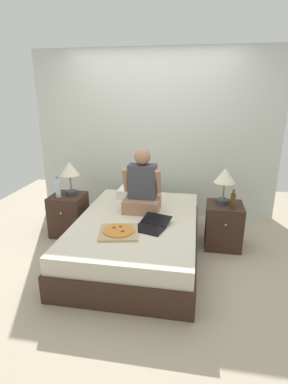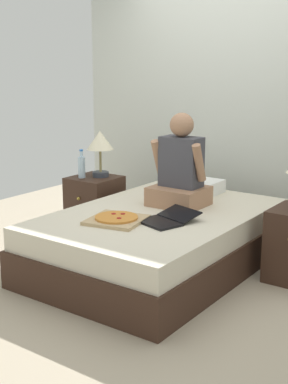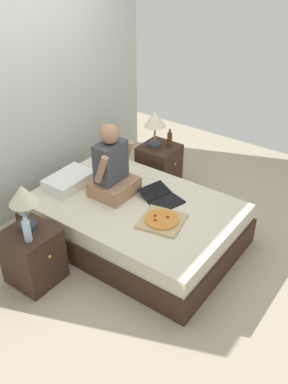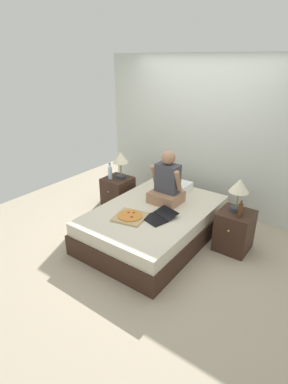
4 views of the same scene
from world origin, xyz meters
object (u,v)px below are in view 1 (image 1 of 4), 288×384
Objects in this scene: lamp_on_left_nightstand at (70,171)px; water_bottle at (58,189)px; bed at (137,237)px; nightstand_right at (223,225)px; laptop at (151,226)px; person_seated at (142,188)px; pizza_box at (119,232)px; nightstand_left at (69,214)px; lamp_on_right_nightstand at (225,178)px; beer_bottle at (233,200)px.

lamp_on_left_nightstand is 0.28m from water_bottle.
bed is 1.11m from nightstand_right.
lamp_on_left_nightstand reaches higher than laptop.
bed is at bearing -15.54° from water_bottle.
nightstand_right is 1.14m from person_seated.
nightstand_left is at bearing 138.65° from pizza_box.
nightstand_left is 1.25× the size of lamp_on_right_nightstand.
nightstand_left is 2.45× the size of beer_bottle.
pizza_box is at bearing -144.76° from nightstand_right.
lamp_on_right_nightstand is 0.29m from beer_bottle.
lamp_on_right_nightstand reaches higher than laptop.
laptop is (-0.84, -0.61, 0.21)m from nightstand_right.
lamp_on_right_nightstand is 1.96× the size of beer_bottle.
lamp_on_right_nightstand is at bearing 120.93° from nightstand_right.
pizza_box is at bearing -142.41° from lamp_on_right_nightstand.
nightstand_right is (2.08, 0.00, 0.00)m from nightstand_left.
bed is 1.23m from beer_bottle.
bed is 1.11m from nightstand_left.
water_bottle reaches higher than laptop.
pizza_box is at bearing -147.40° from laptop.
bed is 4.69× the size of lamp_on_right_nightstand.
lamp_on_left_nightstand reaches higher than pizza_box.
water_bottle is at bearing -177.61° from nightstand_right.
nightstand_left is 1.19× the size of pizza_box.
lamp_on_left_nightstand reaches higher than bed.
nightstand_right is at bearing 6.00° from person_seated.
laptop is (1.24, -0.61, 0.21)m from nightstand_left.
bed is 1.24m from water_bottle.
beer_bottle is (0.07, -0.10, 0.38)m from nightstand_right.
beer_bottle is 0.47× the size of laptop.
lamp_on_left_nightstand is 1.63× the size of water_bottle.
beer_bottle is (2.15, -0.10, 0.38)m from nightstand_left.
lamp_on_left_nightstand reaches higher than beer_bottle.
nightstand_left reaches higher than laptop.
lamp_on_right_nightstand reaches higher than pizza_box.
pizza_box is (0.92, -0.81, 0.21)m from nightstand_left.
pizza_box is at bearing -35.77° from water_bottle.
person_seated is (1.01, -0.16, -0.13)m from lamp_on_left_nightstand.
lamp_on_left_nightstand is (0.04, 0.05, 0.61)m from nightstand_left.
pizza_box is (-1.15, -0.81, 0.21)m from nightstand_right.
water_bottle is 1.13m from person_seated.
lamp_on_left_nightstand is (-1.00, 0.45, 0.66)m from bed.
lamp_on_right_nightstand is 0.58× the size of person_seated.
beer_bottle is at bearing -4.07° from lamp_on_left_nightstand.
nightstand_right is (2.16, 0.09, -0.39)m from water_bottle.
beer_bottle is at bearing -0.26° from water_bottle.
lamp_on_right_nightstand is 1.02m from person_seated.
beer_bottle is (2.23, -0.01, -0.02)m from water_bottle.
beer_bottle reaches higher than nightstand_right.
lamp_on_right_nightstand is (2.13, 0.14, 0.22)m from water_bottle.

